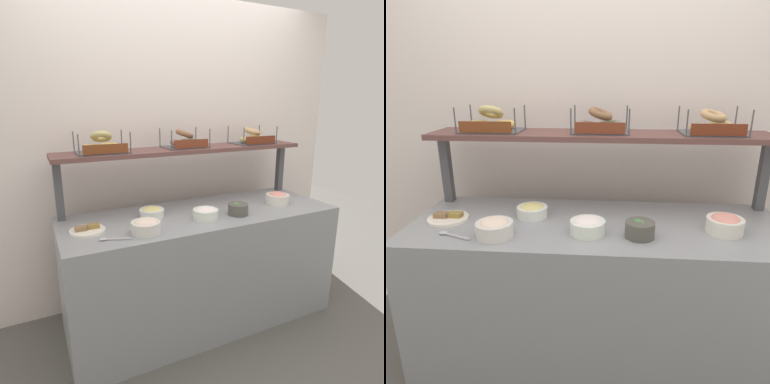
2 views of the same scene
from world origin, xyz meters
TOP-DOWN VIEW (x-y plane):
  - ground_plane at (0.00, 0.00)m, footprint 8.00×8.00m
  - back_wall at (0.00, 0.55)m, footprint 3.15×0.06m
  - deli_counter at (0.00, 0.00)m, footprint 1.95×0.70m
  - shelf_riser_left at (-0.91, 0.27)m, footprint 0.05×0.05m
  - shelf_riser_right at (0.91, 0.27)m, footprint 0.05×0.05m
  - upper_shelf at (0.00, 0.27)m, footprint 1.91×0.32m
  - bowl_cream_cheese at (-0.04, -0.13)m, footprint 0.17×0.17m
  - bowl_veggie_mix at (0.21, -0.15)m, footprint 0.14×0.14m
  - bowl_lox_spread at (0.62, -0.07)m, footprint 0.18×0.18m
  - bowl_potato_salad at (-0.48, -0.20)m, footprint 0.18×0.18m
  - bowl_egg_salad at (-0.36, 0.06)m, footprint 0.17×0.17m
  - serving_plate_white at (-0.79, -0.02)m, footprint 0.21×0.21m
  - serving_spoon_near_plate at (-0.70, -0.21)m, footprint 0.17×0.08m
  - bagel_basket_plain at (-0.62, 0.27)m, footprint 0.34×0.26m
  - bagel_basket_poppy at (-0.00, 0.28)m, footprint 0.32×0.24m
  - bagel_basket_sesame at (0.60, 0.27)m, footprint 0.33×0.25m

SIDE VIEW (x-z plane):
  - ground_plane at x=0.00m, z-range 0.00..0.00m
  - deli_counter at x=0.00m, z-range 0.00..0.85m
  - serving_spoon_near_plate at x=-0.70m, z-range 0.85..0.86m
  - serving_plate_white at x=-0.79m, z-range 0.84..0.88m
  - bowl_egg_salad at x=-0.36m, z-range 0.85..0.92m
  - bowl_veggie_mix at x=0.21m, z-range 0.85..0.93m
  - bowl_cream_cheese at x=-0.04m, z-range 0.85..0.93m
  - bowl_potato_salad at x=-0.48m, z-range 0.85..0.94m
  - bowl_lox_spread at x=0.62m, z-range 0.85..0.94m
  - shelf_riser_left at x=-0.91m, z-range 0.85..1.25m
  - shelf_riser_right at x=0.91m, z-range 0.85..1.25m
  - back_wall at x=0.00m, z-range 0.00..2.40m
  - upper_shelf at x=0.00m, z-range 1.25..1.28m
  - bagel_basket_sesame at x=0.60m, z-range 1.26..1.40m
  - bagel_basket_plain at x=-0.62m, z-range 1.25..1.41m
  - bagel_basket_poppy at x=0.00m, z-range 1.26..1.40m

